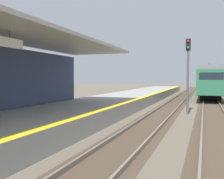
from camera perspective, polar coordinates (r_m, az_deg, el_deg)
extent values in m
cube|color=#999993|center=(15.73, -7.85, -5.04)|extent=(5.00, 80.00, 0.90)
cube|color=yellow|center=(14.79, -0.07, -3.73)|extent=(0.50, 80.00, 0.01)
cube|color=white|center=(10.63, -21.29, 9.45)|extent=(0.08, 1.40, 0.36)
cylinder|color=#333333|center=(10.67, -21.31, 11.12)|extent=(0.03, 0.03, 0.27)
cube|color=#4C3D2D|center=(18.24, 10.60, -5.44)|extent=(2.34, 120.00, 0.01)
cube|color=slate|center=(18.35, 8.37, -5.13)|extent=(0.08, 120.00, 0.15)
cube|color=slate|center=(18.14, 12.86, -5.25)|extent=(0.08, 120.00, 0.15)
cube|color=#4C3D2D|center=(18.04, 21.38, -5.65)|extent=(2.34, 120.00, 0.01)
cube|color=slate|center=(18.02, 19.09, -5.38)|extent=(0.08, 120.00, 0.15)
cube|color=#286647|center=(37.06, 20.44, 1.64)|extent=(2.90, 18.00, 2.70)
cube|color=slate|center=(37.08, 20.48, 4.07)|extent=(2.67, 18.00, 0.44)
cube|color=black|center=(28.04, 20.77, 2.25)|extent=(2.32, 0.06, 1.21)
cube|color=#286647|center=(27.28, 20.78, 0.41)|extent=(2.78, 1.60, 1.49)
cube|color=black|center=(37.12, 22.71, 2.23)|extent=(0.04, 15.84, 0.86)
cylinder|color=#333333|center=(40.70, 20.40, 4.86)|extent=(0.06, 0.06, 0.90)
cube|color=black|center=(31.29, 20.58, -1.62)|extent=(2.17, 2.20, 0.72)
cube|color=black|center=(42.96, 20.27, -0.55)|extent=(2.17, 2.20, 0.72)
cylinder|color=#4C4C4C|center=(18.83, 16.14, 1.46)|extent=(0.16, 0.16, 4.40)
cube|color=black|center=(18.97, 16.24, 9.34)|extent=(0.32, 0.24, 0.80)
sphere|color=red|center=(18.86, 16.22, 10.05)|extent=(0.16, 0.16, 0.16)
sphere|color=green|center=(18.80, 16.20, 8.72)|extent=(0.16, 0.16, 0.16)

